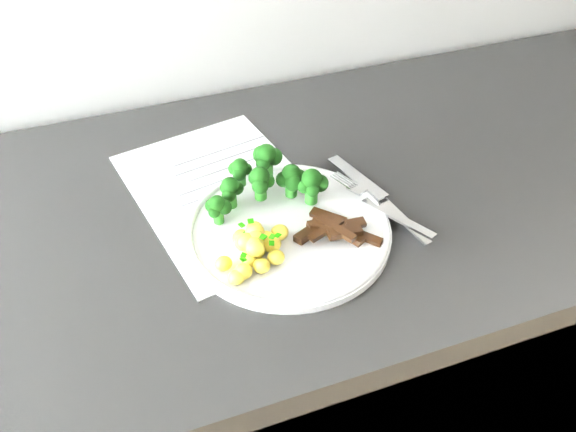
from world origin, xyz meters
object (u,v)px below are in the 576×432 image
Objects in this scene: recipe_paper at (225,192)px; beef_strips at (334,228)px; potatoes at (254,246)px; counter at (317,370)px; fork at (383,208)px; plate at (288,229)px; broccoli at (268,179)px; knife at (389,209)px.

beef_strips is (0.10, -0.13, 0.02)m from recipe_paper.
beef_strips is at bearing 0.66° from potatoes.
fork is (0.05, -0.08, 0.45)m from counter.
plate reaches higher than counter.
fork is (0.18, 0.02, -0.01)m from potatoes.
plate is 0.06m from beef_strips.
potatoes is (0.00, -0.13, 0.02)m from recipe_paper.
broccoli is (-0.00, 0.06, 0.04)m from plate.
knife is at bearing -3.62° from plate.
recipe_paper is 0.22m from fork.
potatoes is at bearing -173.73° from knife.
beef_strips reaches higher than plate.
potatoes is 0.62× the size of fork.
broccoli is 0.11m from potatoes.
broccoli is (0.05, -0.04, 0.04)m from recipe_paper.
potatoes reaches higher than plate.
counter is at bearing 129.23° from knife.
knife is at bearing -26.90° from broccoli.
knife is at bearing 12.82° from beef_strips.
knife is (0.01, 0.01, -0.01)m from fork.
counter is at bearing 72.23° from beef_strips.
fork reaches higher than recipe_paper.
counter is 23.21× the size of potatoes.
broccoli reaches higher than potatoes.
beef_strips is (0.10, 0.00, -0.00)m from potatoes.
counter is 14.48× the size of broccoli.
plate is at bearing 150.66° from beef_strips.
recipe_paper is at bearing 117.46° from plate.
recipe_paper is 0.14m from potatoes.
knife is (0.19, 0.02, -0.01)m from potatoes.
recipe_paper is at bearing 128.29° from beef_strips.
fork is at bearing -58.83° from counter.
fork is at bearing 11.09° from beef_strips.
broccoli reaches higher than recipe_paper.
fork reaches higher than plate.
plate is at bearing -142.07° from counter.
beef_strips is at bearing -29.34° from plate.
recipe_paper is at bearing 90.45° from potatoes.
beef_strips reaches higher than recipe_paper.
broccoli is (-0.08, 0.00, 0.48)m from counter.
recipe_paper is 0.12m from plate.
counter is 22.51× the size of beef_strips.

